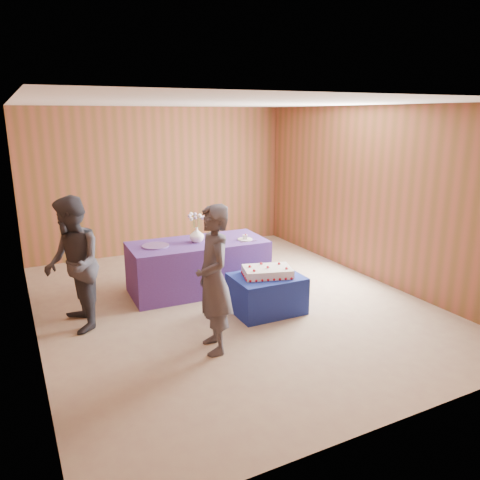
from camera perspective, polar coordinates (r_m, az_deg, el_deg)
ground at (r=6.61m, az=-1.20°, el=-7.72°), size 6.00×6.00×0.00m
room_shell at (r=6.14m, az=-1.29°, el=7.97°), size 5.04×6.04×2.72m
cake_table at (r=6.29m, az=3.26°, el=-6.53°), size 0.91×0.72×0.50m
serving_table at (r=7.00m, az=-5.10°, el=-3.19°), size 2.04×0.99×0.75m
sheet_cake at (r=6.18m, az=3.36°, el=-3.87°), size 0.74×0.60×0.15m
vase at (r=6.85m, az=-5.30°, el=0.64°), size 0.27×0.27×0.22m
flower_spray at (r=6.79m, az=-5.35°, el=2.85°), size 0.24×0.25×0.19m
platter at (r=6.73m, az=-10.26°, el=-0.71°), size 0.47×0.47×0.02m
plate at (r=6.99m, az=0.61°, el=0.09°), size 0.30×0.30×0.01m
cake_slice at (r=6.98m, az=0.61°, el=0.40°), size 0.09×0.09×0.08m
knife at (r=6.88m, az=1.06°, el=-0.18°), size 0.26×0.04×0.00m
guest_left at (r=5.09m, az=-3.24°, el=-4.86°), size 0.48×0.65×1.66m
guest_right at (r=5.93m, az=-19.71°, el=-2.86°), size 0.65×0.82×1.65m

